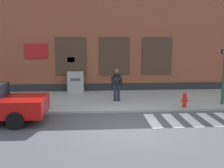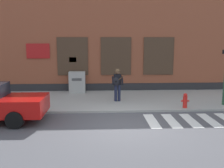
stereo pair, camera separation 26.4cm
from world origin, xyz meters
TOP-DOWN VIEW (x-y plane):
  - ground_plane at (0.00, 0.00)m, footprint 160.00×160.00m
  - sidewalk at (0.00, 4.27)m, footprint 28.00×4.79m
  - building_backdrop at (-0.00, 8.66)m, footprint 28.00×4.06m
  - crosswalk at (3.47, 0.58)m, footprint 5.20×1.90m
  - busker at (-0.12, 3.73)m, footprint 0.70×0.52m
  - utility_box at (-2.39, 6.21)m, footprint 0.97×0.58m
  - fire_hydrant at (2.97, 2.23)m, footprint 0.38×0.20m

SIDE VIEW (x-z plane):
  - ground_plane at x=0.00m, z-range 0.00..0.00m
  - crosswalk at x=3.47m, z-range 0.00..0.01m
  - sidewalk at x=0.00m, z-range 0.00..0.10m
  - fire_hydrant at x=2.97m, z-range 0.10..0.80m
  - utility_box at x=-2.39m, z-range 0.10..1.36m
  - busker at x=-0.12m, z-range 0.22..1.90m
  - building_backdrop at x=0.00m, z-range 0.00..6.31m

